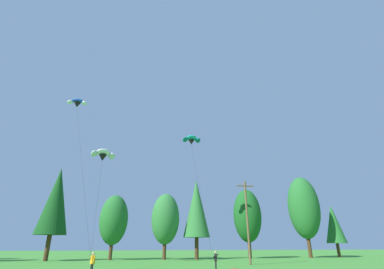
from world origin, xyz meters
TOP-DOWN VIEW (x-y plane):
  - treeline_tree_c at (-16.07, 46.75)m, footprint 4.63×4.63m
  - treeline_tree_d at (-7.13, 47.88)m, footprint 4.46×4.46m
  - treeline_tree_e at (1.17, 47.66)m, footprint 4.57×4.57m
  - treeline_tree_f at (6.37, 47.52)m, footprint 4.41×4.41m
  - treeline_tree_g at (16.02, 49.30)m, footprint 4.96×4.96m
  - treeline_tree_h at (27.57, 49.72)m, footprint 5.72×5.72m
  - treeline_tree_i at (33.99, 50.73)m, footprint 3.67×3.67m
  - utility_pole at (10.37, 34.25)m, footprint 2.20×0.26m
  - kite_flyer_near at (-6.13, 24.55)m, footprint 0.46×0.59m
  - kite_flyer_mid at (4.19, 26.38)m, footprint 0.63×0.66m
  - parafoil_kite_high_blue_white at (-14.47, 43.36)m, footprint 9.88×19.50m
  - parafoil_kite_mid_teal at (4.56, 41.84)m, footprint 3.23×16.01m
  - parafoil_kite_far_white at (-8.47, 37.96)m, footprint 3.83×14.52m

SIDE VIEW (x-z plane):
  - kite_flyer_near at x=-6.13m, z-range 0.14..1.83m
  - kite_flyer_mid at x=4.19m, z-range 0.15..1.84m
  - utility_pole at x=10.37m, z-range 0.26..10.18m
  - treeline_tree_i at x=33.99m, z-range 1.19..10.60m
  - treeline_tree_d at x=-7.13m, z-range 1.03..10.87m
  - treeline_tree_e at x=1.17m, z-range 1.08..11.34m
  - treeline_tree_g at x=16.02m, z-range 1.23..12.92m
  - treeline_tree_f at x=6.37m, z-range 1.61..14.37m
  - treeline_tree_c at x=-16.07m, z-range 1.74..15.50m
  - treeline_tree_h at x=27.57m, z-range 1.53..16.06m
  - parafoil_kite_far_white at x=-8.47m, z-range 7.00..20.45m
  - parafoil_kite_mid_teal at x=4.56m, z-range 9.48..26.85m
  - parafoil_kite_high_blue_white at x=-14.47m, z-range 12.27..35.98m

